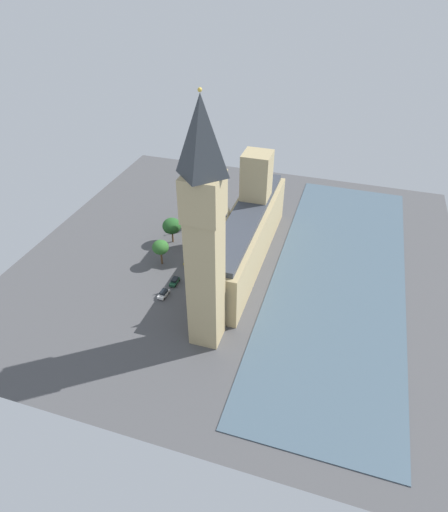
{
  "coord_description": "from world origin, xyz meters",
  "views": [
    {
      "loc": [
        -28.67,
        105.46,
        79.38
      ],
      "look_at": [
        1.0,
        11.86,
        8.82
      ],
      "focal_mm": 30.73,
      "sensor_mm": 36.0,
      "label": 1
    }
  ],
  "objects_px": {
    "parliament_building": "(247,232)",
    "clock_tower": "(204,231)",
    "plane_tree_far_end": "(189,213)",
    "street_lamp_slot_10": "(185,219)",
    "car_white_leading": "(164,293)",
    "street_lamp_kerbside": "(185,215)",
    "car_dark_green_near_tower": "(175,281)",
    "pedestrian_trailing": "(207,279)",
    "car_yellow_cab_corner": "(189,260)",
    "car_blue_under_trees": "(220,213)",
    "plane_tree_by_river_gate": "(172,226)",
    "double_decker_bus_opposite_hall": "(204,232)",
    "plane_tree_midblock": "(160,247)"
  },
  "relations": [
    {
      "from": "parliament_building",
      "to": "car_blue_under_trees",
      "type": "xyz_separation_m",
      "value": [
        15.64,
        -21.33,
        -8.26
      ]
    },
    {
      "from": "car_yellow_cab_corner",
      "to": "clock_tower",
      "type": "bearing_deg",
      "value": 122.68
    },
    {
      "from": "double_decker_bus_opposite_hall",
      "to": "car_white_leading",
      "type": "bearing_deg",
      "value": -86.61
    },
    {
      "from": "car_dark_green_near_tower",
      "to": "clock_tower",
      "type": "bearing_deg",
      "value": 134.16
    },
    {
      "from": "parliament_building",
      "to": "clock_tower",
      "type": "xyz_separation_m",
      "value": [
        0.32,
        35.59,
        21.67
      ]
    },
    {
      "from": "car_yellow_cab_corner",
      "to": "car_dark_green_near_tower",
      "type": "xyz_separation_m",
      "value": [
        0.33,
        10.72,
        -0.01
      ]
    },
    {
      "from": "clock_tower",
      "to": "street_lamp_slot_10",
      "type": "distance_m",
      "value": 55.4
    },
    {
      "from": "clock_tower",
      "to": "street_lamp_kerbside",
      "type": "bearing_deg",
      "value": -62.39
    },
    {
      "from": "plane_tree_midblock",
      "to": "plane_tree_by_river_gate",
      "type": "height_order",
      "value": "plane_tree_by_river_gate"
    },
    {
      "from": "street_lamp_kerbside",
      "to": "plane_tree_by_river_gate",
      "type": "bearing_deg",
      "value": 85.89
    },
    {
      "from": "plane_tree_far_end",
      "to": "car_dark_green_near_tower",
      "type": "bearing_deg",
      "value": 103.05
    },
    {
      "from": "car_blue_under_trees",
      "to": "car_dark_green_near_tower",
      "type": "xyz_separation_m",
      "value": [
        0.38,
        40.35,
        -0.0
      ]
    },
    {
      "from": "plane_tree_midblock",
      "to": "plane_tree_by_river_gate",
      "type": "xyz_separation_m",
      "value": [
        1.53,
        -12.03,
        0.02
      ]
    },
    {
      "from": "car_dark_green_near_tower",
      "to": "plane_tree_midblock",
      "type": "distance_m",
      "value": 11.84
    },
    {
      "from": "double_decker_bus_opposite_hall",
      "to": "plane_tree_by_river_gate",
      "type": "distance_m",
      "value": 10.9
    },
    {
      "from": "plane_tree_by_river_gate",
      "to": "car_white_leading",
      "type": "bearing_deg",
      "value": 107.63
    },
    {
      "from": "car_yellow_cab_corner",
      "to": "car_white_leading",
      "type": "distance_m",
      "value": 16.64
    },
    {
      "from": "car_dark_green_near_tower",
      "to": "pedestrian_trailing",
      "type": "height_order",
      "value": "car_dark_green_near_tower"
    },
    {
      "from": "car_yellow_cab_corner",
      "to": "plane_tree_far_end",
      "type": "height_order",
      "value": "plane_tree_far_end"
    },
    {
      "from": "clock_tower",
      "to": "car_yellow_cab_corner",
      "type": "xyz_separation_m",
      "value": [
        15.37,
        -27.29,
        -29.93
      ]
    },
    {
      "from": "parliament_building",
      "to": "car_yellow_cab_corner",
      "type": "bearing_deg",
      "value": 27.88
    },
    {
      "from": "clock_tower",
      "to": "car_yellow_cab_corner",
      "type": "relative_size",
      "value": 12.88
    },
    {
      "from": "plane_tree_far_end",
      "to": "plane_tree_by_river_gate",
      "type": "xyz_separation_m",
      "value": [
        2.03,
        10.03,
        0.57
      ]
    },
    {
      "from": "plane_tree_far_end",
      "to": "street_lamp_slot_10",
      "type": "bearing_deg",
      "value": 82.57
    },
    {
      "from": "pedestrian_trailing",
      "to": "plane_tree_by_river_gate",
      "type": "relative_size",
      "value": 0.19
    },
    {
      "from": "car_dark_green_near_tower",
      "to": "plane_tree_midblock",
      "type": "height_order",
      "value": "plane_tree_midblock"
    },
    {
      "from": "pedestrian_trailing",
      "to": "street_lamp_slot_10",
      "type": "height_order",
      "value": "street_lamp_slot_10"
    },
    {
      "from": "double_decker_bus_opposite_hall",
      "to": "car_dark_green_near_tower",
      "type": "relative_size",
      "value": 2.63
    },
    {
      "from": "car_blue_under_trees",
      "to": "car_white_leading",
      "type": "height_order",
      "value": "same"
    },
    {
      "from": "plane_tree_midblock",
      "to": "car_blue_under_trees",
      "type": "bearing_deg",
      "value": -103.41
    },
    {
      "from": "plane_tree_far_end",
      "to": "parliament_building",
      "type": "bearing_deg",
      "value": 154.9
    },
    {
      "from": "car_blue_under_trees",
      "to": "double_decker_bus_opposite_hall",
      "type": "height_order",
      "value": "double_decker_bus_opposite_hall"
    },
    {
      "from": "parliament_building",
      "to": "plane_tree_far_end",
      "type": "xyz_separation_m",
      "value": [
        22.92,
        -10.74,
        -3.7
      ]
    },
    {
      "from": "car_white_leading",
      "to": "plane_tree_by_river_gate",
      "type": "xyz_separation_m",
      "value": [
        8.14,
        -25.61,
        5.13
      ]
    },
    {
      "from": "clock_tower",
      "to": "car_white_leading",
      "type": "xyz_separation_m",
      "value": [
        16.5,
        -10.69,
        -29.93
      ]
    },
    {
      "from": "car_yellow_cab_corner",
      "to": "pedestrian_trailing",
      "type": "distance_m",
      "value": 10.59
    },
    {
      "from": "plane_tree_midblock",
      "to": "plane_tree_by_river_gate",
      "type": "distance_m",
      "value": 12.12
    },
    {
      "from": "car_dark_green_near_tower",
      "to": "plane_tree_far_end",
      "type": "relative_size",
      "value": 0.55
    },
    {
      "from": "pedestrian_trailing",
      "to": "clock_tower",
      "type": "bearing_deg",
      "value": -43.81
    },
    {
      "from": "clock_tower",
      "to": "pedestrian_trailing",
      "type": "distance_m",
      "value": 37.06
    },
    {
      "from": "parliament_building",
      "to": "plane_tree_midblock",
      "type": "relative_size",
      "value": 7.15
    },
    {
      "from": "car_white_leading",
      "to": "street_lamp_kerbside",
      "type": "bearing_deg",
      "value": -73.56
    },
    {
      "from": "car_white_leading",
      "to": "street_lamp_kerbside",
      "type": "height_order",
      "value": "street_lamp_kerbside"
    },
    {
      "from": "car_dark_green_near_tower",
      "to": "plane_tree_by_river_gate",
      "type": "relative_size",
      "value": 0.47
    },
    {
      "from": "street_lamp_kerbside",
      "to": "car_blue_under_trees",
      "type": "bearing_deg",
      "value": -127.81
    },
    {
      "from": "car_yellow_cab_corner",
      "to": "car_blue_under_trees",
      "type": "bearing_deg",
      "value": -86.8
    },
    {
      "from": "car_dark_green_near_tower",
      "to": "double_decker_bus_opposite_hall",
      "type": "bearing_deg",
      "value": -89.81
    },
    {
      "from": "clock_tower",
      "to": "street_lamp_slot_10",
      "type": "height_order",
      "value": "clock_tower"
    },
    {
      "from": "car_white_leading",
      "to": "plane_tree_far_end",
      "type": "relative_size",
      "value": 0.58
    },
    {
      "from": "parliament_building",
      "to": "car_blue_under_trees",
      "type": "bearing_deg",
      "value": -53.75
    }
  ]
}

